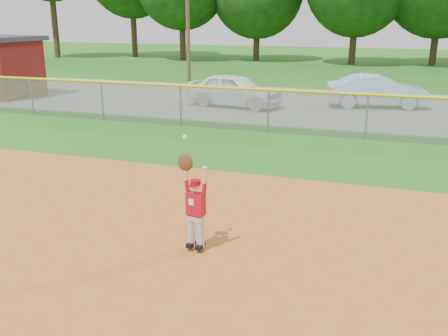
# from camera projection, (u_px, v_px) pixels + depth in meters

# --- Properties ---
(ground) EXTENTS (120.00, 120.00, 0.00)m
(ground) POSITION_uv_depth(u_px,v_px,m) (128.00, 255.00, 8.62)
(ground) COLOR #206016
(ground) RESTS_ON ground
(parking_strip) EXTENTS (44.00, 10.00, 0.03)m
(parking_strip) POSITION_uv_depth(u_px,v_px,m) (299.00, 104.00, 23.10)
(parking_strip) COLOR gray
(parking_strip) RESTS_ON ground
(car_white_a) EXTENTS (4.52, 2.40, 1.47)m
(car_white_a) POSITION_uv_depth(u_px,v_px,m) (235.00, 90.00, 22.30)
(car_white_a) COLOR white
(car_white_a) RESTS_ON parking_strip
(car_blue) EXTENTS (4.58, 2.39, 1.43)m
(car_blue) POSITION_uv_depth(u_px,v_px,m) (377.00, 91.00, 22.12)
(car_blue) COLOR #91B5D9
(car_blue) RESTS_ON parking_strip
(outfield_fence) EXTENTS (40.06, 0.10, 1.55)m
(outfield_fence) POSITION_uv_depth(u_px,v_px,m) (268.00, 107.00, 17.42)
(outfield_fence) COLOR gray
(outfield_fence) RESTS_ON ground
(power_lines) EXTENTS (19.40, 0.24, 9.00)m
(power_lines) POSITION_uv_depth(u_px,v_px,m) (342.00, 1.00, 26.86)
(power_lines) COLOR #4C3823
(power_lines) RESTS_ON ground
(ballplayer) EXTENTS (0.55, 0.25, 1.99)m
(ballplayer) POSITION_uv_depth(u_px,v_px,m) (194.00, 202.00, 8.49)
(ballplayer) COLOR silver
(ballplayer) RESTS_ON ground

